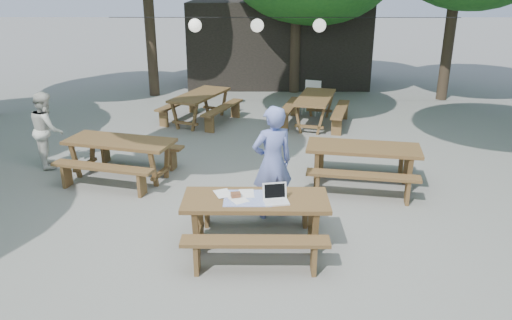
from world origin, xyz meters
The scene contains 13 objects.
ground centered at (0.00, 0.00, 0.00)m, with size 80.00×80.00×0.00m, color slate.
pavilion centered at (0.50, 10.50, 1.40)m, with size 6.00×3.00×2.80m, color black.
main_picnic_table centered at (-0.18, -1.00, 0.39)m, with size 2.00×1.58×0.75m.
picnic_table_nw centered at (-2.73, 1.56, 0.39)m, with size 2.24×2.02×0.75m.
picnic_table_ne centered at (1.73, 1.22, 0.39)m, with size 2.15×1.89×0.75m.
picnic_table_far_w centered at (-1.67, 5.39, 0.39)m, with size 2.18×2.36×0.75m.
picnic_table_far_e centered at (1.27, 5.14, 0.39)m, with size 2.02×2.24×0.75m.
woman centered at (0.07, -0.02, 0.90)m, with size 0.66×0.43×1.80m, color #707FCD.
second_person centered at (-4.34, 2.21, 0.75)m, with size 0.73×0.57×1.50m, color silver.
plastic_chair centered at (1.28, 6.23, 0.26)m, with size 0.57×0.57×0.90m.
laptop centered at (0.09, -1.08, 0.81)m, with size 0.37×0.31×0.24m.
tabletop_clutter centered at (-0.34, -0.99, 0.76)m, with size 0.83×0.59×0.08m.
paper_lanterns centered at (-0.19, 6.00, 2.40)m, with size 9.00×0.34×0.38m.
Camera 1 is at (-0.13, -7.20, 3.62)m, focal length 35.00 mm.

